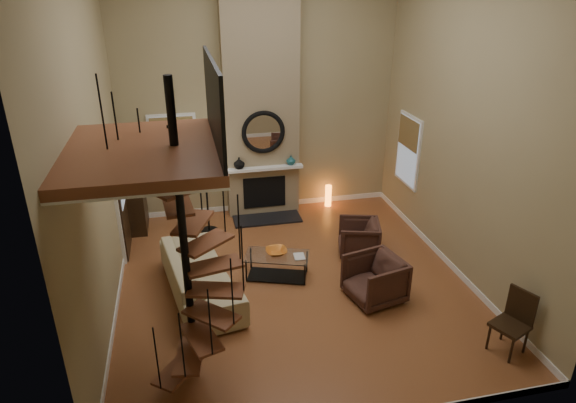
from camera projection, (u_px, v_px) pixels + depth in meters
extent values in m
cube|color=#AC6537|center=(293.00, 282.00, 8.92)|extent=(6.00, 6.50, 0.01)
cube|color=tan|center=(259.00, 91.00, 10.68)|extent=(6.00, 0.02, 5.50)
cube|color=tan|center=(368.00, 225.00, 4.89)|extent=(6.00, 0.02, 5.50)
cube|color=tan|center=(91.00, 146.00, 7.20)|extent=(0.02, 6.50, 5.50)
cube|color=tan|center=(467.00, 122.00, 8.38)|extent=(0.02, 6.50, 5.50)
cube|color=white|center=(262.00, 205.00, 11.78)|extent=(6.00, 0.02, 0.12)
cube|color=white|center=(118.00, 300.00, 8.31)|extent=(0.02, 6.50, 0.12)
cube|color=white|center=(446.00, 260.00, 9.48)|extent=(0.02, 6.50, 0.12)
cube|color=#8C7A5B|center=(261.00, 93.00, 10.52)|extent=(1.60, 0.38, 5.50)
cube|color=black|center=(267.00, 219.00, 11.20)|extent=(1.50, 0.60, 0.04)
cube|color=black|center=(265.00, 192.00, 11.24)|extent=(0.95, 0.02, 0.72)
cube|color=white|center=(265.00, 168.00, 10.92)|extent=(1.70, 0.18, 0.06)
torus|color=black|center=(263.00, 132.00, 10.65)|extent=(0.94, 0.10, 0.94)
cylinder|color=white|center=(263.00, 132.00, 10.66)|extent=(0.80, 0.01, 0.80)
imported|color=black|center=(239.00, 163.00, 10.79)|extent=(0.24, 0.24, 0.25)
imported|color=#195159|center=(291.00, 160.00, 11.02)|extent=(0.20, 0.20, 0.21)
cube|color=white|center=(174.00, 148.00, 10.77)|extent=(1.02, 0.04, 1.52)
cube|color=#8C9EB2|center=(174.00, 149.00, 10.74)|extent=(0.90, 0.01, 1.40)
cube|color=olive|center=(173.00, 140.00, 10.64)|extent=(0.90, 0.01, 0.98)
cube|color=white|center=(408.00, 151.00, 10.63)|extent=(0.04, 1.02, 1.52)
cube|color=#8C9EB2|center=(407.00, 151.00, 10.62)|extent=(0.01, 0.90, 1.40)
cube|color=olive|center=(408.00, 133.00, 10.46)|extent=(0.01, 0.90, 0.63)
cube|color=white|center=(120.00, 203.00, 9.51)|extent=(0.06, 1.05, 2.16)
cube|color=black|center=(122.00, 204.00, 9.52)|extent=(0.05, 0.90, 2.05)
cube|color=#8C9EB2|center=(121.00, 183.00, 9.36)|extent=(0.01, 0.60, 0.90)
cube|color=brown|center=(143.00, 152.00, 5.59)|extent=(1.70, 2.20, 0.12)
cube|color=white|center=(144.00, 158.00, 5.62)|extent=(1.70, 2.20, 0.03)
cube|color=black|center=(214.00, 102.00, 5.53)|extent=(0.04, 2.20, 0.94)
cylinder|color=black|center=(184.00, 241.00, 6.14)|extent=(0.10, 0.10, 4.02)
cube|color=brown|center=(179.00, 370.00, 6.56)|extent=(0.71, 0.78, 0.04)
cylinder|color=black|center=(157.00, 359.00, 6.07)|extent=(0.02, 0.02, 0.94)
cube|color=brown|center=(189.00, 356.00, 6.42)|extent=(0.46, 0.77, 0.04)
cylinder|color=black|center=(182.00, 346.00, 5.90)|extent=(0.02, 0.02, 0.94)
cube|color=brown|center=(202.00, 337.00, 6.36)|extent=(0.55, 0.79, 0.04)
cylinder|color=black|center=(210.00, 323.00, 5.88)|extent=(0.02, 0.02, 0.94)
cube|color=brown|center=(211.00, 315.00, 6.36)|extent=(0.75, 0.74, 0.04)
cylinder|color=black|center=(232.00, 292.00, 6.00)|extent=(0.02, 0.02, 0.94)
cube|color=brown|center=(216.00, 290.00, 6.41)|extent=(0.79, 0.53, 0.04)
cylinder|color=black|center=(242.00, 259.00, 6.19)|extent=(0.02, 0.02, 0.94)
cube|color=brown|center=(214.00, 266.00, 6.46)|extent=(0.77, 0.48, 0.04)
cylinder|color=black|center=(239.00, 228.00, 6.40)|extent=(0.02, 0.02, 0.94)
cube|color=brown|center=(206.00, 243.00, 6.47)|extent=(0.77, 0.72, 0.04)
cylinder|color=black|center=(224.00, 201.00, 6.54)|extent=(0.02, 0.02, 0.94)
cube|color=brown|center=(193.00, 223.00, 6.43)|extent=(0.58, 0.79, 0.04)
cylinder|color=black|center=(200.00, 179.00, 6.56)|extent=(0.02, 0.02, 0.94)
cube|color=brown|center=(178.00, 205.00, 6.31)|extent=(0.41, 0.75, 0.04)
cylinder|color=black|center=(171.00, 161.00, 6.43)|extent=(0.02, 0.02, 0.94)
cube|color=brown|center=(162.00, 189.00, 6.12)|extent=(0.68, 0.79, 0.04)
cylinder|color=black|center=(142.00, 146.00, 6.15)|extent=(0.02, 0.02, 0.94)
cube|color=brown|center=(150.00, 173.00, 5.88)|extent=(0.80, 0.64, 0.04)
cylinder|color=black|center=(117.00, 132.00, 5.77)|extent=(0.02, 0.02, 0.94)
cube|color=brown|center=(143.00, 157.00, 5.61)|extent=(0.72, 0.34, 0.04)
cylinder|color=black|center=(103.00, 118.00, 5.35)|extent=(0.02, 0.02, 0.94)
cube|color=black|center=(133.00, 188.00, 10.45)|extent=(0.42, 0.89, 2.00)
imported|color=tan|center=(199.00, 274.00, 8.41)|extent=(1.36, 2.57, 0.71)
imported|color=#462820|center=(362.00, 238.00, 9.67)|extent=(0.94, 0.93, 0.70)
imported|color=#462820|center=(379.00, 278.00, 8.38)|extent=(1.03, 1.02, 0.79)
cube|color=silver|center=(277.00, 256.00, 8.89)|extent=(1.25, 0.91, 0.02)
cube|color=black|center=(277.00, 276.00, 9.06)|extent=(1.13, 0.79, 0.01)
cylinder|color=black|center=(246.00, 271.00, 8.83)|extent=(0.04, 0.04, 0.41)
cylinder|color=black|center=(305.00, 275.00, 8.72)|extent=(0.04, 0.04, 0.41)
cylinder|color=black|center=(251.00, 258.00, 9.23)|extent=(0.04, 0.04, 0.41)
cylinder|color=black|center=(307.00, 262.00, 9.12)|extent=(0.04, 0.04, 0.41)
imported|color=orange|center=(276.00, 252.00, 8.91)|extent=(0.38, 0.38, 0.09)
imported|color=gray|center=(298.00, 257.00, 8.81)|extent=(0.21, 0.27, 0.02)
cylinder|color=black|center=(209.00, 230.00, 10.71)|extent=(0.37, 0.37, 0.03)
cylinder|color=black|center=(207.00, 197.00, 10.38)|extent=(0.04, 0.04, 1.58)
cylinder|color=#F2E5C6|center=(204.00, 163.00, 10.08)|extent=(0.41, 0.41, 0.33)
cylinder|color=orange|center=(328.00, 196.00, 11.80)|extent=(0.15, 0.15, 0.53)
cube|color=black|center=(510.00, 326.00, 7.10)|extent=(0.59, 0.59, 0.05)
cube|color=black|center=(521.00, 306.00, 7.10)|extent=(0.21, 0.41, 0.53)
cylinder|color=black|center=(511.00, 351.00, 6.96)|extent=(0.05, 0.05, 0.43)
cylinder|color=black|center=(526.00, 341.00, 7.15)|extent=(0.05, 0.05, 0.43)
cylinder|color=black|center=(489.00, 337.00, 7.23)|extent=(0.05, 0.05, 0.43)
cylinder|color=black|center=(503.00, 328.00, 7.42)|extent=(0.05, 0.05, 0.43)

